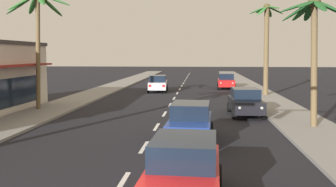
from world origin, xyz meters
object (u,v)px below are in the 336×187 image
Objects in this scene: palm_left_second at (38,20)px; palm_right_third at (266,38)px; sedan_third_in_queue at (190,122)px; sedan_parked_mid_kerb at (245,102)px; sedan_oncoming_far at (158,83)px; sedan_lead_at_stop_bar at (184,171)px; sedan_parked_nearest_kerb at (226,81)px; palm_right_second at (314,28)px.

palm_right_third is at bearing 32.71° from palm_left_second.
sedan_third_in_queue is 0.57× the size of palm_left_second.
sedan_parked_mid_kerb is at bearing -105.35° from palm_right_third.
sedan_oncoming_far is 0.57× the size of palm_left_second.
sedan_oncoming_far is at bearing 97.86° from sedan_lead_at_stop_bar.
sedan_lead_at_stop_bar is at bearing -103.81° from palm_right_third.
palm_right_second reaches higher than sedan_parked_nearest_kerb.
palm_right_second is (2.78, -4.12, 4.21)m from sedan_parked_mid_kerb.
sedan_lead_at_stop_bar and sedan_parked_nearest_kerb have the same top height.
sedan_lead_at_stop_bar is 1.00× the size of sedan_parked_mid_kerb.
sedan_parked_nearest_kerb is 0.56× the size of palm_left_second.
palm_right_second is 0.80× the size of palm_right_third.
sedan_lead_at_stop_bar is 26.57m from palm_right_third.
sedan_parked_nearest_kerb is at bearing 84.39° from sedan_lead_at_stop_bar.
palm_left_second is (-10.26, 7.97, 5.14)m from sedan_third_in_queue.
palm_left_second is (-6.34, -13.74, 5.14)m from sedan_oncoming_far.
sedan_parked_mid_kerb is 0.67× the size of palm_right_second.
sedan_lead_at_stop_bar and sedan_parked_mid_kerb have the same top height.
sedan_oncoming_far is (-3.92, 21.72, 0.00)m from sedan_third_in_queue.
palm_right_third reaches higher than sedan_parked_nearest_kerb.
sedan_parked_mid_kerb is (3.21, 7.42, 0.00)m from sedan_third_in_queue.
palm_right_third is (16.54, 10.62, -0.74)m from palm_left_second.
palm_left_second is (-13.47, 0.56, 5.14)m from sedan_parked_mid_kerb.
palm_left_second reaches higher than sedan_parked_nearest_kerb.
sedan_third_in_queue is 8.04m from palm_right_second.
sedan_parked_nearest_kerb is at bearing 96.93° from palm_right_second.
sedan_oncoming_far is at bearing 118.30° from palm_right_second.
sedan_parked_nearest_kerb is 23.19m from palm_right_second.
sedan_parked_mid_kerb is at bearing -90.10° from sedan_parked_nearest_kerb.
sedan_parked_mid_kerb is (7.13, -14.30, 0.00)m from sedan_oncoming_far.
sedan_oncoming_far is 8.31m from sedan_parked_nearest_kerb.
sedan_lead_at_stop_bar is 0.99× the size of sedan_oncoming_far.
sedan_lead_at_stop_bar is at bearing -102.59° from sedan_parked_mid_kerb.
sedan_oncoming_far is 0.68× the size of palm_right_second.
sedan_third_in_queue is 8.08m from sedan_parked_mid_kerb.
palm_right_third is at bearing -17.03° from sedan_oncoming_far.
palm_left_second is at bearing 163.97° from palm_right_second.
sedan_third_in_queue and sedan_parked_mid_kerb have the same top height.
sedan_parked_nearest_kerb is at bearing 89.90° from sedan_parked_mid_kerb.
palm_right_second is (9.91, -18.42, 4.21)m from sedan_oncoming_far.
sedan_oncoming_far is at bearing 116.50° from sedan_parked_mid_kerb.
sedan_parked_nearest_kerb is at bearing 112.46° from palm_right_third.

